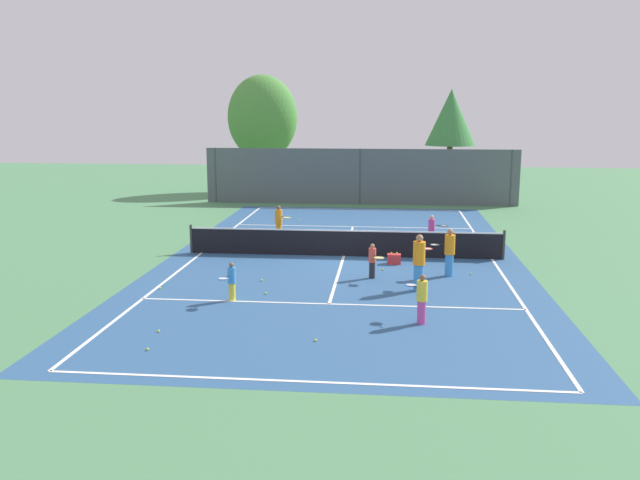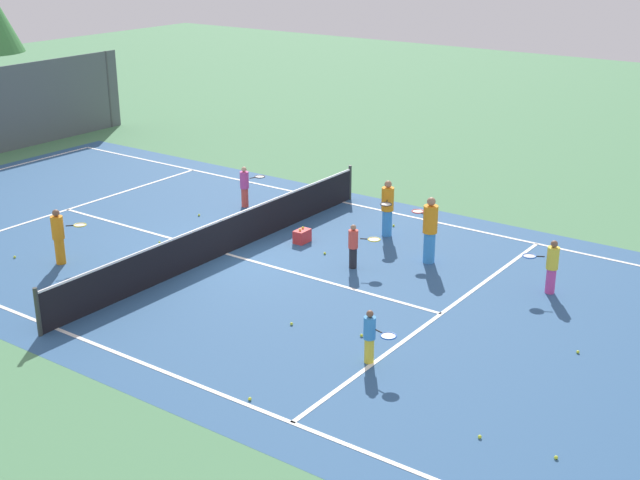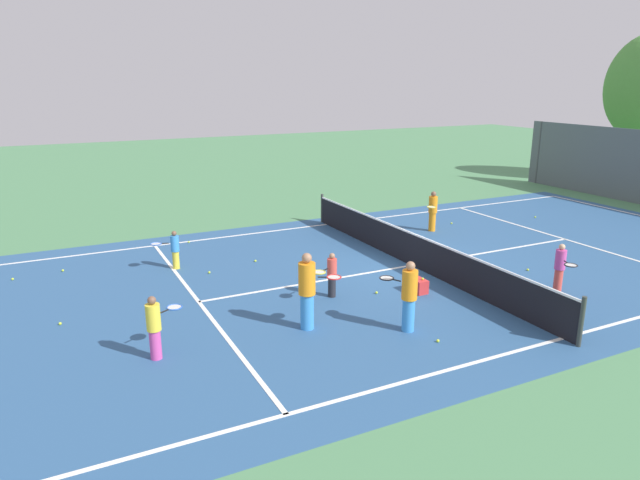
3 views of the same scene
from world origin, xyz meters
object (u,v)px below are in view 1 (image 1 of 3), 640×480
tennis_ball_2 (315,340)px  tennis_ball_10 (273,233)px  tennis_ball_0 (336,244)px  tennis_ball_4 (262,280)px  player_1 (419,262)px  tennis_ball_7 (394,242)px  player_5 (231,281)px  tennis_ball_8 (160,288)px  player_4 (432,230)px  ball_crate (394,259)px  tennis_ball_6 (383,269)px  player_3 (373,260)px  tennis_ball_3 (471,274)px  player_6 (449,252)px  tennis_ball_5 (148,349)px  tennis_ball_12 (266,293)px  player_0 (279,222)px  tennis_ball_11 (299,220)px  tennis_ball_9 (473,238)px  player_2 (421,298)px  tennis_ball_1 (159,331)px

tennis_ball_2 → tennis_ball_10: size_ratio=1.00×
tennis_ball_0 → tennis_ball_4: size_ratio=1.00×
player_1 → tennis_ball_7: 7.45m
player_5 → tennis_ball_10: 10.64m
player_1 → tennis_ball_8: size_ratio=26.50×
player_4 → tennis_ball_4: size_ratio=19.21×
ball_crate → tennis_ball_6: (-0.39, -1.03, -0.15)m
tennis_ball_4 → player_3: bearing=11.4°
player_3 → tennis_ball_3: player_3 is taller
tennis_ball_7 → player_6: bearing=-71.8°
tennis_ball_5 → player_1: bearing=42.5°
player_5 → tennis_ball_4: 2.42m
tennis_ball_12 → player_4: bearing=55.1°
player_0 → tennis_ball_4: (0.55, -6.99, -0.72)m
player_6 → tennis_ball_8: bearing=-164.0°
player_4 → tennis_ball_4: bearing=-133.1°
ball_crate → tennis_ball_6: bearing=-110.6°
player_0 → player_6: player_6 is taller
tennis_ball_11 → tennis_ball_12: size_ratio=1.00×
tennis_ball_9 → tennis_ball_8: bearing=-139.0°
tennis_ball_0 → tennis_ball_5: 13.00m
player_2 → tennis_ball_2: size_ratio=19.96×
tennis_ball_9 → tennis_ball_5: bearing=-122.2°
player_2 → ball_crate: size_ratio=2.75×
player_1 → tennis_ball_5: (-6.46, -5.92, -0.87)m
player_0 → tennis_ball_9: bearing=6.7°
player_0 → tennis_ball_3: bearing=-36.4°
player_5 → player_6: size_ratio=0.71×
tennis_ball_1 → tennis_ball_10: bearing=87.5°
player_6 → tennis_ball_5: bearing=-133.9°
player_2 → tennis_ball_11: 16.68m
player_1 → ball_crate: bearing=101.6°
player_1 → tennis_ball_9: player_1 is taller
tennis_ball_12 → player_3: bearing=35.8°
player_3 → player_4: size_ratio=0.91×
player_4 → player_3: bearing=-112.3°
player_5 → tennis_ball_8: player_5 is taller
player_3 → tennis_ball_10: (-4.60, 7.57, -0.57)m
player_2 → tennis_ball_9: size_ratio=19.96×
player_4 → player_5: (-6.27, -8.52, -0.07)m
player_5 → tennis_ball_6: player_5 is taller
player_6 → ball_crate: player_6 is taller
tennis_ball_0 → tennis_ball_4: (-1.94, -6.01, 0.00)m
tennis_ball_10 → player_5: bearing=-86.8°
player_0 → ball_crate: (4.83, -4.09, -0.57)m
tennis_ball_4 → tennis_ball_9: size_ratio=1.00×
player_5 → tennis_ball_8: 2.76m
tennis_ball_0 → tennis_ball_3: same height
player_3 → tennis_ball_1: 7.94m
tennis_ball_6 → tennis_ball_7: same height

